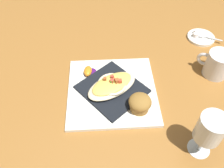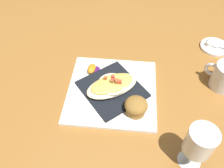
# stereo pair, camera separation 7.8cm
# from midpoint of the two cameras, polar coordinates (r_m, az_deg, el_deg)

# --- Properties ---
(ground_plane) EXTENTS (2.60, 2.60, 0.00)m
(ground_plane) POSITION_cam_midpoint_polar(r_m,az_deg,el_deg) (0.82, -2.75, -2.09)
(ground_plane) COLOR #9C662E
(square_plate) EXTENTS (0.32, 0.32, 0.01)m
(square_plate) POSITION_cam_midpoint_polar(r_m,az_deg,el_deg) (0.81, -2.76, -1.82)
(square_plate) COLOR white
(square_plate) RESTS_ON ground_plane
(folded_napkin) EXTENTS (0.27, 0.27, 0.01)m
(folded_napkin) POSITION_cam_midpoint_polar(r_m,az_deg,el_deg) (0.80, -2.79, -1.38)
(folded_napkin) COLOR black
(folded_napkin) RESTS_ON square_plate
(gratin_dish) EXTENTS (0.20, 0.18, 0.05)m
(gratin_dish) POSITION_cam_midpoint_polar(r_m,az_deg,el_deg) (0.79, -2.84, -0.40)
(gratin_dish) COLOR beige
(gratin_dish) RESTS_ON folded_napkin
(muffin) EXTENTS (0.07, 0.07, 0.06)m
(muffin) POSITION_cam_midpoint_polar(r_m,az_deg,el_deg) (0.74, 3.74, -4.84)
(muffin) COLOR olive
(muffin) RESTS_ON square_plate
(orange_garnish) EXTENTS (0.06, 0.06, 0.02)m
(orange_garnish) POSITION_cam_midpoint_polar(r_m,az_deg,el_deg) (0.86, -8.33, 2.90)
(orange_garnish) COLOR #491565
(orange_garnish) RESTS_ON square_plate
(coffee_mug) EXTENTS (0.11, 0.09, 0.09)m
(coffee_mug) POSITION_cam_midpoint_polar(r_m,az_deg,el_deg) (0.91, 21.74, 4.08)
(coffee_mug) COLOR silver
(coffee_mug) RESTS_ON ground_plane
(stemmed_glass) EXTENTS (0.07, 0.07, 0.15)m
(stemmed_glass) POSITION_cam_midpoint_polar(r_m,az_deg,el_deg) (0.65, 19.33, -10.76)
(stemmed_glass) COLOR white
(stemmed_glass) RESTS_ON ground_plane
(creamer_saucer) EXTENTS (0.11, 0.11, 0.01)m
(creamer_saucer) POSITION_cam_midpoint_polar(r_m,az_deg,el_deg) (1.08, 18.73, 10.49)
(creamer_saucer) COLOR white
(creamer_saucer) RESTS_ON ground_plane
(spoon) EXTENTS (0.10, 0.06, 0.01)m
(spoon) POSITION_cam_midpoint_polar(r_m,az_deg,el_deg) (1.07, 19.17, 10.81)
(spoon) COLOR silver
(spoon) RESTS_ON creamer_saucer
(creamer_cup_0) EXTENTS (0.02, 0.02, 0.02)m
(creamer_cup_0) POSITION_cam_midpoint_polar(r_m,az_deg,el_deg) (1.08, 17.84, 11.75)
(creamer_cup_0) COLOR white
(creamer_cup_0) RESTS_ON creamer_saucer
(creamer_cup_1) EXTENTS (0.02, 0.02, 0.02)m
(creamer_cup_1) POSITION_cam_midpoint_polar(r_m,az_deg,el_deg) (1.06, 17.58, 11.10)
(creamer_cup_1) COLOR silver
(creamer_cup_1) RESTS_ON creamer_saucer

